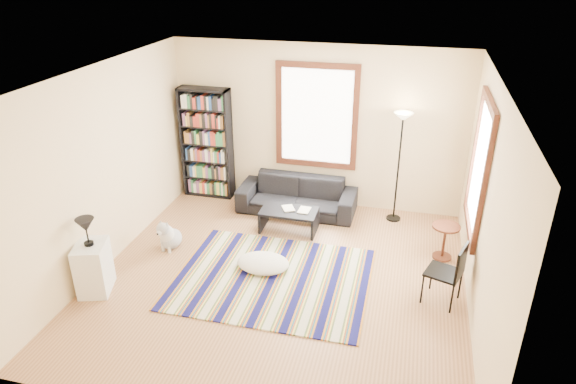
% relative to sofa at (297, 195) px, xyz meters
% --- Properties ---
extents(floor, '(5.00, 5.00, 0.10)m').
position_rel_sofa_xyz_m(floor, '(0.23, -2.05, -0.34)').
color(floor, '#A7764C').
rests_on(floor, ground).
extents(ceiling, '(5.00, 5.00, 0.10)m').
position_rel_sofa_xyz_m(ceiling, '(0.23, -2.05, 2.56)').
color(ceiling, white).
rests_on(ceiling, floor).
extents(wall_back, '(5.00, 0.10, 2.80)m').
position_rel_sofa_xyz_m(wall_back, '(0.23, 0.50, 1.11)').
color(wall_back, beige).
rests_on(wall_back, floor).
extents(wall_front, '(5.00, 0.10, 2.80)m').
position_rel_sofa_xyz_m(wall_front, '(0.23, -4.60, 1.11)').
color(wall_front, beige).
rests_on(wall_front, floor).
extents(wall_left, '(0.10, 5.00, 2.80)m').
position_rel_sofa_xyz_m(wall_left, '(-2.32, -2.05, 1.11)').
color(wall_left, beige).
rests_on(wall_left, floor).
extents(wall_right, '(0.10, 5.00, 2.80)m').
position_rel_sofa_xyz_m(wall_right, '(2.78, -2.05, 1.11)').
color(wall_right, beige).
rests_on(wall_right, floor).
extents(window_back, '(1.20, 0.06, 1.60)m').
position_rel_sofa_xyz_m(window_back, '(0.23, 0.42, 1.31)').
color(window_back, white).
rests_on(window_back, wall_back).
extents(window_right, '(0.06, 1.20, 1.60)m').
position_rel_sofa_xyz_m(window_right, '(2.70, -1.25, 1.31)').
color(window_right, white).
rests_on(window_right, wall_right).
extents(rug, '(2.65, 2.12, 0.02)m').
position_rel_sofa_xyz_m(rug, '(0.14, -2.08, -0.28)').
color(rug, '#0D0D44').
rests_on(rug, floor).
extents(sofa, '(2.02, 0.81, 0.59)m').
position_rel_sofa_xyz_m(sofa, '(0.00, 0.00, 0.00)').
color(sofa, black).
rests_on(sofa, floor).
extents(bookshelf, '(0.90, 0.30, 2.00)m').
position_rel_sofa_xyz_m(bookshelf, '(-1.73, 0.27, 0.71)').
color(bookshelf, black).
rests_on(bookshelf, floor).
extents(coffee_table, '(1.00, 0.73, 0.36)m').
position_rel_sofa_xyz_m(coffee_table, '(0.03, -0.70, -0.11)').
color(coffee_table, black).
rests_on(coffee_table, floor).
extents(book_a, '(0.29, 0.27, 0.02)m').
position_rel_sofa_xyz_m(book_a, '(-0.07, -0.70, 0.08)').
color(book_a, beige).
rests_on(book_a, coffee_table).
extents(book_b, '(0.19, 0.25, 0.02)m').
position_rel_sofa_xyz_m(book_b, '(0.18, -0.65, 0.08)').
color(book_b, beige).
rests_on(book_b, coffee_table).
extents(floor_cushion, '(0.90, 0.80, 0.19)m').
position_rel_sofa_xyz_m(floor_cushion, '(-0.05, -1.87, -0.20)').
color(floor_cushion, silver).
rests_on(floor_cushion, floor).
extents(floor_lamp, '(0.37, 0.37, 1.86)m').
position_rel_sofa_xyz_m(floor_lamp, '(1.65, 0.10, 0.64)').
color(floor_lamp, black).
rests_on(floor_lamp, floor).
extents(side_table, '(0.48, 0.48, 0.54)m').
position_rel_sofa_xyz_m(side_table, '(2.43, -0.94, -0.02)').
color(side_table, '#4A1E12').
rests_on(side_table, floor).
extents(folding_chair, '(0.53, 0.51, 0.86)m').
position_rel_sofa_xyz_m(folding_chair, '(2.38, -2.01, 0.14)').
color(folding_chair, black).
rests_on(folding_chair, floor).
extents(white_cabinet, '(0.51, 0.59, 0.70)m').
position_rel_sofa_xyz_m(white_cabinet, '(-2.07, -2.90, 0.06)').
color(white_cabinet, white).
rests_on(white_cabinet, floor).
extents(table_lamp, '(0.25, 0.25, 0.38)m').
position_rel_sofa_xyz_m(table_lamp, '(-2.07, -2.90, 0.60)').
color(table_lamp, black).
rests_on(table_lamp, white_cabinet).
extents(dog, '(0.43, 0.54, 0.49)m').
position_rel_sofa_xyz_m(dog, '(-1.58, -1.65, -0.05)').
color(dog, silver).
rests_on(dog, floor).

